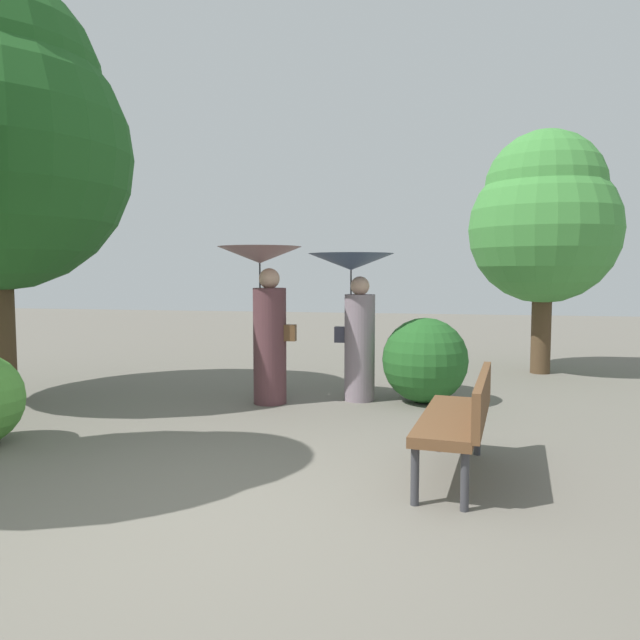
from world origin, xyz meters
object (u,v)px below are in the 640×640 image
object	(u,v)px
park_bench	(461,414)
tree_near_right	(544,217)
person_left	(265,302)
person_right	(355,300)

from	to	relation	value
park_bench	tree_near_right	bearing A→B (deg)	172.08
person_left	person_right	size ratio (longest dim) A/B	1.04
tree_near_right	person_right	bearing A→B (deg)	-135.39
park_bench	tree_near_right	distance (m)	5.88
park_bench	person_left	bearing A→B (deg)	-128.89
tree_near_right	person_left	bearing A→B (deg)	-140.97
person_left	tree_near_right	size ratio (longest dim) A/B	0.50
person_left	park_bench	xyz separation A→B (m)	(2.29, -2.35, -0.74)
person_left	tree_near_right	xyz separation A→B (m)	(3.70, 3.00, 1.23)
person_left	person_right	xyz separation A→B (m)	(1.06, 0.39, 0.02)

